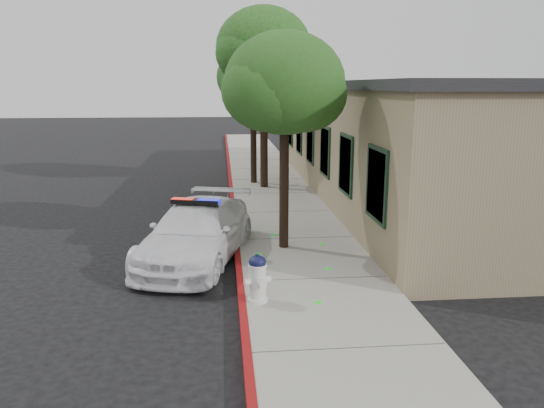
{
  "coord_description": "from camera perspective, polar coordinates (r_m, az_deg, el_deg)",
  "views": [
    {
      "loc": [
        -0.25,
        -10.29,
        4.12
      ],
      "look_at": [
        0.94,
        2.28,
        1.26
      ],
      "focal_mm": 34.75,
      "sensor_mm": 36.0,
      "label": 1
    }
  ],
  "objects": [
    {
      "name": "street_tree_near",
      "position": [
        12.65,
        1.41,
        12.45
      ],
      "size": [
        3.03,
        2.85,
        5.22
      ],
      "rotation": [
        0.0,
        0.0,
        -0.09
      ],
      "color": "black",
      "rests_on": "sidewalk"
    },
    {
      "name": "clapboard_building",
      "position": [
        20.6,
        14.43,
        6.83
      ],
      "size": [
        7.3,
        20.89,
        4.24
      ],
      "color": "#8C755C",
      "rests_on": "ground"
    },
    {
      "name": "street_tree_far",
      "position": [
        21.61,
        -1.96,
        13.23
      ],
      "size": [
        2.97,
        2.99,
        5.51
      ],
      "rotation": [
        0.0,
        0.0,
        0.32
      ],
      "color": "black",
      "rests_on": "sidewalk"
    },
    {
      "name": "red_curb",
      "position": [
        13.89,
        -3.9,
        -4.16
      ],
      "size": [
        0.14,
        60.0,
        0.16
      ],
      "primitive_type": "cube",
      "color": "maroon",
      "rests_on": "ground"
    },
    {
      "name": "police_car",
      "position": [
        12.68,
        -8.15,
        -3.03
      ],
      "size": [
        3.14,
        5.11,
        1.5
      ],
      "rotation": [
        0.0,
        0.0,
        -0.27
      ],
      "color": "white",
      "rests_on": "ground"
    },
    {
      "name": "fire_hydrant",
      "position": [
        9.88,
        -1.57,
        -8.03
      ],
      "size": [
        0.53,
        0.46,
        0.92
      ],
      "rotation": [
        0.0,
        0.0,
        0.35
      ],
      "color": "white",
      "rests_on": "sidewalk"
    },
    {
      "name": "street_tree_mid",
      "position": [
        20.71,
        -0.9,
        16.15
      ],
      "size": [
        3.67,
        3.67,
        6.88
      ],
      "rotation": [
        0.0,
        0.0,
        0.16
      ],
      "color": "black",
      "rests_on": "sidewalk"
    },
    {
      "name": "sidewalk",
      "position": [
        14.01,
        2.42,
        -4.01
      ],
      "size": [
        3.2,
        60.0,
        0.15
      ],
      "primitive_type": "cube",
      "color": "gray",
      "rests_on": "ground"
    },
    {
      "name": "ground",
      "position": [
        11.08,
        -3.77,
        -9.07
      ],
      "size": [
        120.0,
        120.0,
        0.0
      ],
      "primitive_type": "plane",
      "color": "black",
      "rests_on": "ground"
    }
  ]
}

